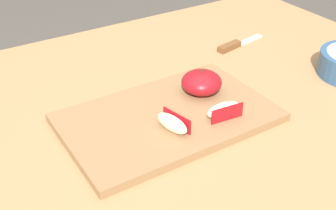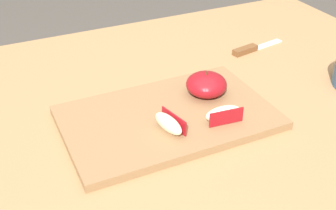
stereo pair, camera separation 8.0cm
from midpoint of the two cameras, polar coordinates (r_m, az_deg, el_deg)
dining_table at (r=0.94m, az=1.39°, el=-5.51°), size 1.33×0.85×0.78m
cutting_board at (r=0.82m, az=2.81°, el=-1.74°), size 0.39×0.25×0.02m
apple_half_skin_up at (r=0.87m, az=7.73°, el=2.64°), size 0.08×0.08×0.05m
apple_wedge_right at (r=0.80m, az=10.23°, el=-1.25°), size 0.07×0.03×0.03m
apple_wedge_middle at (r=0.76m, az=3.13°, el=-2.53°), size 0.04×0.07×0.03m
paring_knife at (r=1.11m, az=12.72°, el=7.15°), size 0.16×0.05×0.01m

